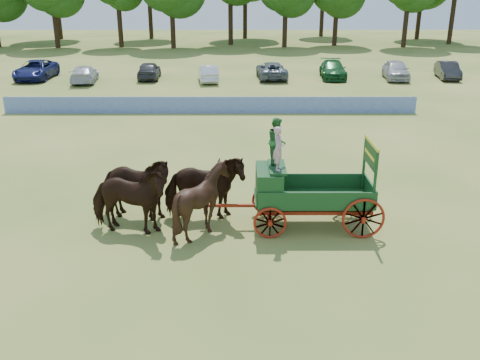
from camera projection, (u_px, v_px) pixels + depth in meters
name	position (u px, v px, depth m)	size (l,w,h in m)	color
ground	(213.00, 244.00, 16.98)	(160.00, 160.00, 0.00)	tan
horse_lead_left	(128.00, 200.00, 17.34)	(1.27, 2.78, 2.35)	black
horse_lead_right	(134.00, 188.00, 18.37)	(1.27, 2.78, 2.35)	black
horse_wheel_left	(202.00, 200.00, 17.35)	(1.90, 2.13, 2.35)	black
horse_wheel_right	(204.00, 188.00, 18.38)	(1.27, 2.78, 2.35)	black
farm_dray	(292.00, 182.00, 17.75)	(5.99, 2.00, 3.69)	#9D250F
sponsor_banner	(210.00, 105.00, 33.66)	(26.00, 0.08, 1.05)	#1D429E
parked_cars	(177.00, 71.00, 45.10)	(46.88, 7.06, 1.61)	silver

